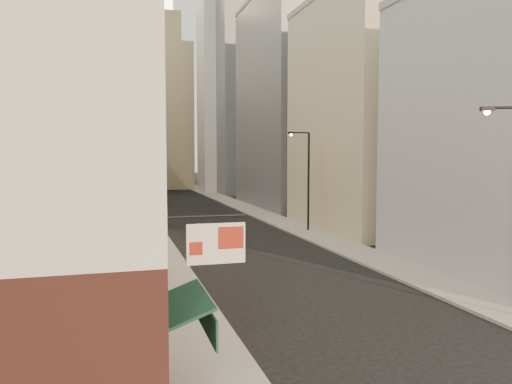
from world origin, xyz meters
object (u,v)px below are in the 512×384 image
object	(u,v)px
clock_tower	(154,100)
traffic_light_left	(145,187)
white_tower	(223,87)
streetlamp_mid	(307,175)

from	to	relation	value
clock_tower	traffic_light_left	distance (m)	56.68
white_tower	traffic_light_left	bearing A→B (deg)	-111.78
white_tower	clock_tower	bearing A→B (deg)	128.16
clock_tower	white_tower	distance (m)	17.83
white_tower	streetlamp_mid	distance (m)	50.68
streetlamp_mid	traffic_light_left	bearing A→B (deg)	130.95
traffic_light_left	streetlamp_mid	bearing A→B (deg)	159.18
clock_tower	streetlamp_mid	xyz separation A→B (m)	(7.65, -62.66, -12.79)
clock_tower	traffic_light_left	xyz separation A→B (m)	(-5.25, -54.66, -14.04)
clock_tower	streetlamp_mid	distance (m)	64.41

